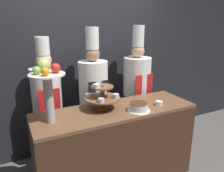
% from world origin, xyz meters
% --- Properties ---
extents(wall_back, '(10.00, 0.06, 2.80)m').
position_xyz_m(wall_back, '(0.00, 1.29, 1.40)').
color(wall_back, '#232328').
rests_on(wall_back, ground_plane).
extents(buffet_counter, '(1.89, 0.61, 0.95)m').
position_xyz_m(buffet_counter, '(0.00, 0.31, 0.48)').
color(buffet_counter, '#422819').
rests_on(buffet_counter, ground_plane).
extents(tiered_stand, '(0.41, 0.41, 0.31)m').
position_xyz_m(tiered_stand, '(-0.14, 0.38, 1.11)').
color(tiered_stand, brown).
rests_on(tiered_stand, buffet_counter).
extents(fruit_pedestal, '(0.34, 0.34, 0.63)m').
position_xyz_m(fruit_pedestal, '(-0.74, 0.31, 1.37)').
color(fruit_pedestal, '#B2ADA8').
rests_on(fruit_pedestal, buffet_counter).
extents(cake_round, '(0.26, 0.26, 0.09)m').
position_xyz_m(cake_round, '(0.21, 0.14, 1.00)').
color(cake_round, white).
rests_on(cake_round, buffet_counter).
extents(cup_white, '(0.09, 0.09, 0.05)m').
position_xyz_m(cup_white, '(0.52, 0.18, 0.98)').
color(cup_white, white).
rests_on(cup_white, buffet_counter).
extents(chef_left, '(0.36, 0.36, 1.75)m').
position_xyz_m(chef_left, '(-0.66, 0.90, 0.95)').
color(chef_left, '#28282D').
rests_on(chef_left, ground_plane).
extents(chef_center_left, '(0.40, 0.40, 1.86)m').
position_xyz_m(chef_center_left, '(-0.04, 0.90, 0.98)').
color(chef_center_left, '#28282D').
rests_on(chef_center_left, ground_plane).
extents(chef_center_right, '(0.41, 0.41, 1.87)m').
position_xyz_m(chef_center_right, '(0.66, 0.90, 0.98)').
color(chef_center_right, '#38332D').
rests_on(chef_center_right, ground_plane).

